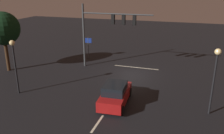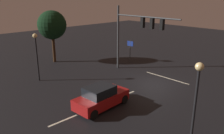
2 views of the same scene
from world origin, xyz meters
The scene contains 10 objects.
ground_plane centered at (0.00, 0.00, 0.00)m, with size 80.00×80.00×0.00m, color black.
traffic_signal_assembly centered at (3.04, -0.88, 4.79)m, with size 7.65×0.47×6.95m.
lane_dash_far centered at (0.00, 4.00, 0.00)m, with size 2.20×0.16×0.01m, color beige.
lane_dash_mid centered at (0.00, 10.00, 0.00)m, with size 2.20×0.16×0.01m, color beige.
stop_bar centered at (0.00, -2.06, 0.00)m, with size 5.00×0.16×0.01m, color beige.
car_approaching centered at (-0.29, 6.89, 0.80)m, with size 2.15×4.46×1.70m.
street_lamp_left_kerb centered at (-7.16, 6.30, 3.40)m, with size 0.44×0.44×4.82m.
street_lamp_right_kerb centered at (8.14, 7.61, 3.27)m, with size 0.44×0.44×4.62m.
route_sign centered at (6.56, -3.80, 1.91)m, with size 0.90×0.11×2.64m.
tree_right_near centered at (12.99, 3.11, 4.54)m, with size 3.44×3.44×6.30m.
Camera 1 is at (-5.12, 22.68, 8.69)m, focal length 37.82 mm.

